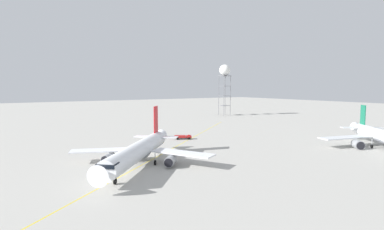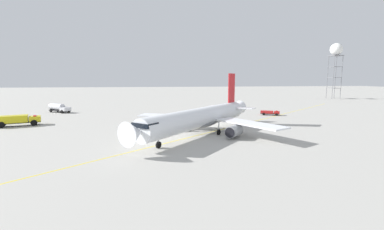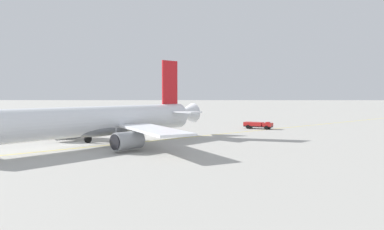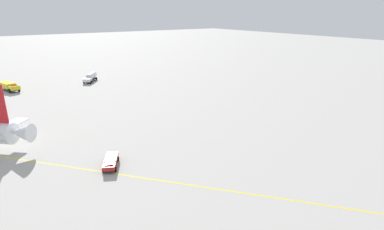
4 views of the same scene
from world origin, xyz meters
The scene contains 5 objects.
ground_plane centered at (0.00, 0.00, 0.00)m, with size 600.00×600.00×0.00m, color #ADAAA3.
airliner_main centered at (0.89, 0.82, 3.17)m, with size 31.51×29.03×12.17m.
ops_pickup_truck centered at (-23.00, 26.56, 0.81)m, with size 4.21×5.77×1.41m.
radar_tower centered at (-80.74, 90.35, 25.54)m, with size 6.45×6.45×29.77m.
taxiway_centreline centered at (3.82, -2.23, 0.00)m, with size 116.33×138.77×0.01m.
Camera 1 is at (63.39, -25.81, 17.45)m, focal length 29.25 mm.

